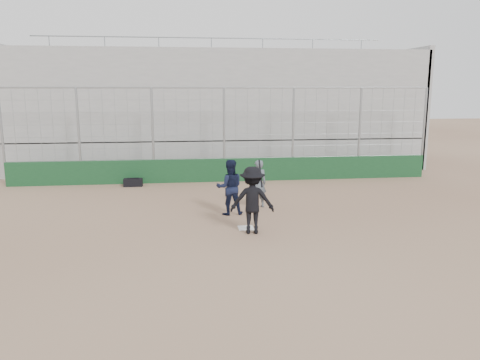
{
  "coord_description": "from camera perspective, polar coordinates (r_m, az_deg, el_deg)",
  "views": [
    {
      "loc": [
        -1.73,
        -12.86,
        4.0
      ],
      "look_at": [
        0.0,
        1.4,
        1.15
      ],
      "focal_mm": 35.0,
      "sensor_mm": 36.0,
      "label": 1
    }
  ],
  "objects": [
    {
      "name": "equipment_bag",
      "position": [
        19.72,
        -12.9,
        -0.29
      ],
      "size": [
        0.77,
        0.35,
        0.36
      ],
      "color": "black",
      "rests_on": "ground"
    },
    {
      "name": "batter_at_plate",
      "position": [
        12.94,
        1.51,
        -2.46
      ],
      "size": [
        1.29,
        0.85,
        2.01
      ],
      "color": "black",
      "rests_on": "ground"
    },
    {
      "name": "umpire",
      "position": [
        15.76,
        2.22,
        -0.75
      ],
      "size": [
        0.66,
        0.49,
        1.47
      ],
      "primitive_type": "imported",
      "rotation": [
        0.0,
        0.0,
        3.33
      ],
      "color": "#4C5660",
      "rests_on": "ground"
    },
    {
      "name": "bleachers",
      "position": [
        24.9,
        -2.96,
        8.72
      ],
      "size": [
        20.25,
        6.7,
        6.98
      ],
      "color": "gray",
      "rests_on": "ground"
    },
    {
      "name": "ground",
      "position": [
        13.58,
        0.72,
        -5.91
      ],
      "size": [
        90.0,
        90.0,
        0.0
      ],
      "primitive_type": "plane",
      "color": "brown",
      "rests_on": "ground"
    },
    {
      "name": "backstop",
      "position": [
        20.17,
        -1.92,
        2.53
      ],
      "size": [
        18.1,
        0.25,
        4.04
      ],
      "color": "#11361B",
      "rests_on": "ground"
    },
    {
      "name": "home_plate",
      "position": [
        13.58,
        0.72,
        -5.86
      ],
      "size": [
        0.44,
        0.44,
        0.02
      ],
      "primitive_type": "cube",
      "color": "white",
      "rests_on": "ground"
    },
    {
      "name": "catcher_crouched",
      "position": [
        14.87,
        -1.26,
        -2.02
      ],
      "size": [
        0.9,
        0.72,
        1.2
      ],
      "color": "black",
      "rests_on": "ground"
    }
  ]
}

